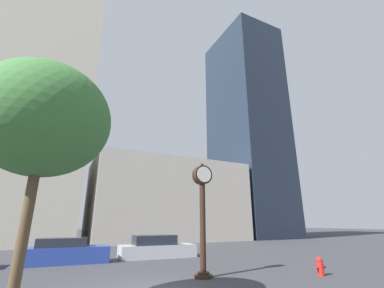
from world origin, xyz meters
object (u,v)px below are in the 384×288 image
street_clock (203,208)px  car_blue (65,252)px  fire_hydrant_far (320,266)px  car_silver (156,248)px  bare_tree (44,120)px

street_clock → car_blue: 8.50m
street_clock → car_blue: size_ratio=1.02×
fire_hydrant_far → street_clock: bearing=158.5°
car_blue → fire_hydrant_far: bearing=-38.9°
car_blue → car_silver: bearing=4.8°
street_clock → bare_tree: bare_tree is taller
car_silver → bare_tree: bare_tree is taller
car_silver → fire_hydrant_far: size_ratio=6.65×
car_silver → car_blue: bearing=-174.9°
street_clock → car_silver: street_clock is taller
car_blue → bare_tree: 10.21m
car_silver → street_clock: bearing=-90.1°
car_blue → fire_hydrant_far: car_blue is taller
car_silver → bare_tree: (-6.45, -9.50, 4.03)m
street_clock → bare_tree: size_ratio=0.76×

